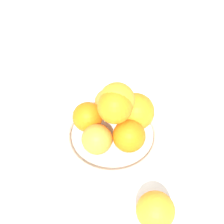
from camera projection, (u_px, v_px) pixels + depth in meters
ground_plane at (112, 140)px, 0.73m from camera, size 4.00×4.00×0.00m
fruit_bowl at (112, 136)px, 0.72m from camera, size 0.23×0.23×0.04m
orange_pile at (116, 115)px, 0.67m from camera, size 0.18×0.17×0.13m
stray_orange at (155, 210)px, 0.58m from camera, size 0.07×0.07×0.07m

